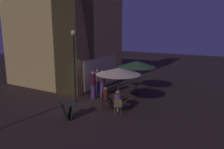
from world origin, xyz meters
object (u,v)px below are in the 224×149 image
object	(u,v)px
cafe_table_0	(136,86)
cafe_chair_0	(104,98)
cafe_chair_1	(118,105)
patron_seated_0	(107,96)
patio_umbrella_0	(137,64)
patron_standing_4	(93,85)
patio_umbrella_1	(119,71)
patron_seated_1	(118,100)
cafe_table_1	(118,100)
street_lamp_near_corner	(74,55)
menu_sandwich_board	(68,110)
patron_standing_3	(98,81)
patron_standing_2	(102,84)

from	to	relation	value
cafe_table_0	cafe_chair_0	distance (m)	3.55
cafe_table_0	cafe_chair_1	size ratio (longest dim) A/B	0.88
patron_seated_0	patio_umbrella_0	bearing A→B (deg)	60.98
cafe_chair_1	patron_standing_4	world-z (taller)	patron_standing_4
patio_umbrella_1	patron_seated_1	bearing A→B (deg)	-153.46
cafe_chair_0	cafe_chair_1	xyz separation A→B (m)	(-0.37, -1.07, -0.07)
cafe_table_1	patron_seated_0	size ratio (longest dim) A/B	0.63
patio_umbrella_0	patio_umbrella_1	size ratio (longest dim) A/B	1.06
patron_standing_4	street_lamp_near_corner	bearing A→B (deg)	-49.33
cafe_table_1	patio_umbrella_1	size ratio (longest dim) A/B	0.32
cafe_chair_1	patron_standing_4	bearing A→B (deg)	33.38
patio_umbrella_1	menu_sandwich_board	bearing A→B (deg)	149.20
menu_sandwich_board	patron_standing_4	size ratio (longest dim) A/B	0.50
patron_seated_0	patron_standing_4	world-z (taller)	patron_standing_4
patron_seated_1	patron_standing_3	world-z (taller)	patron_standing_3
menu_sandwich_board	patron_seated_1	distance (m)	2.62
cafe_table_0	patron_standing_3	size ratio (longest dim) A/B	0.43
cafe_table_1	patio_umbrella_1	distance (m)	1.63
menu_sandwich_board	patio_umbrella_1	bearing A→B (deg)	-1.01
cafe_table_0	patron_standing_3	xyz separation A→B (m)	(-1.33, 2.28, 0.35)
cafe_table_1	cafe_chair_0	world-z (taller)	cafe_chair_0
patron_standing_4	cafe_table_1	bearing A→B (deg)	41.81
patron_standing_2	patron_standing_3	xyz separation A→B (m)	(0.43, 0.63, -0.03)
cafe_table_0	patio_umbrella_1	world-z (taller)	patio_umbrella_1
patron_standing_3	cafe_chair_0	bearing A→B (deg)	147.67
menu_sandwich_board	patron_standing_2	world-z (taller)	patron_standing_2
patron_standing_3	patio_umbrella_1	bearing A→B (deg)	161.46
patron_standing_4	menu_sandwich_board	bearing A→B (deg)	-15.05
patio_umbrella_0	menu_sandwich_board	bearing A→B (deg)	168.44
patron_standing_3	patron_standing_4	distance (m)	1.10
patron_standing_3	patron_seated_1	bearing A→B (deg)	156.85
cafe_table_0	patio_umbrella_1	distance (m)	3.60
menu_sandwich_board	patron_standing_2	distance (m)	3.99
patron_standing_2	patio_umbrella_1	bearing A→B (deg)	82.42
patio_umbrella_0	patron_seated_1	xyz separation A→B (m)	(-3.78, -0.61, -1.35)
street_lamp_near_corner	cafe_table_0	xyz separation A→B (m)	(3.59, -2.41, -2.40)
street_lamp_near_corner	patron_seated_0	xyz separation A→B (m)	(0.12, -2.14, -2.21)
patron_seated_1	patron_standing_2	bearing A→B (deg)	21.76
cafe_chair_0	cafe_chair_1	distance (m)	1.14
patio_umbrella_1	cafe_chair_0	world-z (taller)	patio_umbrella_1
patron_seated_1	patron_standing_2	distance (m)	3.05
patron_standing_2	patron_standing_3	distance (m)	0.76
cafe_chair_0	patron_standing_2	distance (m)	2.19
patio_umbrella_1	patron_seated_0	distance (m)	1.59
street_lamp_near_corner	patron_standing_4	bearing A→B (deg)	-20.91
cafe_table_0	patio_umbrella_1	bearing A→B (deg)	-174.25
patio_umbrella_1	cafe_chair_1	size ratio (longest dim) A/B	2.89
cafe_table_1	patron_seated_0	world-z (taller)	patron_seated_0
patio_umbrella_1	cafe_table_0	bearing A→B (deg)	5.75
cafe_table_1	cafe_chair_0	xyz separation A→B (m)	(-0.33, 0.72, 0.05)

